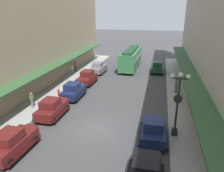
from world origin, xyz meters
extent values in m
plane|color=#424244|center=(0.00, 0.00, 0.00)|extent=(200.00, 200.00, 0.00)
cube|color=#A8A59E|center=(-7.50, 0.00, 0.07)|extent=(3.00, 60.00, 0.15)
cube|color=#A8A59E|center=(7.50, 0.00, 0.07)|extent=(3.00, 60.00, 0.15)
cube|color=#335933|center=(-8.10, 0.00, 3.00)|extent=(1.80, 54.00, 0.16)
cube|color=#335933|center=(8.10, 0.00, 3.00)|extent=(1.80, 54.00, 0.16)
cube|color=#591919|center=(-4.72, -4.50, 0.74)|extent=(1.87, 3.97, 0.80)
cube|color=#591919|center=(-4.73, -4.75, 1.49)|extent=(1.51, 1.76, 0.70)
cube|color=#8C9EA8|center=(-4.73, -4.75, 1.49)|extent=(1.44, 1.72, 0.42)
cube|color=#591919|center=(-4.63, -2.37, 0.79)|extent=(0.95, 0.40, 0.52)
cube|color=black|center=(-5.67, -4.46, 0.42)|extent=(0.39, 3.52, 0.12)
cube|color=black|center=(-3.77, -4.54, 0.42)|extent=(0.39, 3.52, 0.12)
cylinder|color=black|center=(-5.47, -3.10, 0.34)|extent=(0.25, 0.69, 0.68)
cylinder|color=black|center=(-3.86, -3.17, 0.34)|extent=(0.25, 0.69, 0.68)
cylinder|color=black|center=(-3.97, -5.90, 0.34)|extent=(0.25, 0.69, 0.68)
cube|color=#19234C|center=(4.74, -0.53, 0.74)|extent=(1.83, 3.96, 0.80)
cube|color=#19234C|center=(4.75, -0.78, 1.49)|extent=(1.50, 1.75, 0.70)
cube|color=#8C9EA8|center=(4.75, -0.78, 1.49)|extent=(1.42, 1.71, 0.42)
cube|color=#19234C|center=(4.67, 1.60, 0.79)|extent=(0.95, 0.39, 0.52)
cube|color=black|center=(3.79, -0.56, 0.42)|extent=(0.36, 3.52, 0.12)
cube|color=black|center=(5.69, -0.49, 0.42)|extent=(0.36, 3.52, 0.12)
cylinder|color=black|center=(3.89, 0.81, 0.34)|extent=(0.24, 0.69, 0.68)
cylinder|color=black|center=(5.50, 0.87, 0.34)|extent=(0.24, 0.69, 0.68)
cylinder|color=black|center=(3.98, -1.92, 0.34)|extent=(0.24, 0.69, 0.68)
cylinder|color=black|center=(5.59, -1.86, 0.34)|extent=(0.24, 0.69, 0.68)
cube|color=black|center=(4.52, -5.39, 1.49)|extent=(1.45, 1.71, 0.70)
cube|color=#8C9EA8|center=(4.52, -5.39, 1.49)|extent=(1.38, 1.67, 0.42)
cylinder|color=black|center=(5.33, -4.28, 0.34)|extent=(0.22, 0.68, 0.68)
cylinder|color=black|center=(3.72, -4.27, 0.34)|extent=(0.22, 0.68, 0.68)
cube|color=#19234C|center=(-4.55, 6.02, 0.74)|extent=(1.72, 3.91, 0.80)
cube|color=#19234C|center=(-4.55, 5.77, 1.49)|extent=(1.45, 1.71, 0.70)
cube|color=#8C9EA8|center=(-4.55, 5.77, 1.49)|extent=(1.38, 1.67, 0.42)
cube|color=#19234C|center=(-4.54, 8.15, 0.79)|extent=(0.94, 0.36, 0.52)
cube|color=black|center=(-5.50, 6.02, 0.42)|extent=(0.26, 3.51, 0.12)
cube|color=black|center=(-3.60, 6.01, 0.42)|extent=(0.26, 3.51, 0.12)
cylinder|color=black|center=(-5.35, 7.39, 0.34)|extent=(0.22, 0.68, 0.68)
cylinder|color=black|center=(-3.74, 7.38, 0.34)|extent=(0.22, 0.68, 0.68)
cylinder|color=black|center=(-5.37, 4.66, 0.34)|extent=(0.22, 0.68, 0.68)
cylinder|color=black|center=(-3.75, 4.65, 0.34)|extent=(0.22, 0.68, 0.68)
cube|color=#591919|center=(-4.66, 10.98, 0.74)|extent=(1.89, 3.98, 0.80)
cube|color=#591919|center=(-4.65, 11.23, 1.49)|extent=(1.52, 1.77, 0.70)
cube|color=#8C9EA8|center=(-4.65, 11.23, 1.49)|extent=(1.45, 1.73, 0.42)
cube|color=#591919|center=(-4.77, 8.85, 0.79)|extent=(0.95, 0.41, 0.52)
cube|color=black|center=(-3.72, 10.93, 0.42)|extent=(0.41, 3.52, 0.12)
cube|color=black|center=(-5.61, 11.03, 0.42)|extent=(0.41, 3.52, 0.12)
cylinder|color=black|center=(-3.92, 9.58, 0.34)|extent=(0.25, 0.69, 0.68)
cylinder|color=black|center=(-5.54, 9.66, 0.34)|extent=(0.25, 0.69, 0.68)
cylinder|color=black|center=(-3.79, 12.30, 0.34)|extent=(0.25, 0.69, 0.68)
cylinder|color=black|center=(-5.40, 12.38, 0.34)|extent=(0.25, 0.69, 0.68)
cube|color=slate|center=(-4.66, 16.58, 0.74)|extent=(1.81, 3.95, 0.80)
cube|color=slate|center=(-4.67, 16.33, 1.49)|extent=(1.49, 1.74, 0.70)
cube|color=#8C9EA8|center=(-4.67, 16.33, 1.49)|extent=(1.41, 1.70, 0.42)
cube|color=slate|center=(-4.61, 18.71, 0.79)|extent=(0.94, 0.39, 0.52)
cube|color=#393A3D|center=(-5.61, 16.61, 0.42)|extent=(0.34, 3.52, 0.12)
cube|color=#393A3D|center=(-3.71, 16.56, 0.42)|extent=(0.34, 3.52, 0.12)
cylinder|color=black|center=(-5.43, 17.97, 0.34)|extent=(0.24, 0.69, 0.68)
cylinder|color=black|center=(-3.82, 17.93, 0.34)|extent=(0.24, 0.69, 0.68)
cylinder|color=black|center=(-5.51, 15.24, 0.34)|extent=(0.24, 0.69, 0.68)
cylinder|color=black|center=(-3.89, 15.20, 0.34)|extent=(0.24, 0.69, 0.68)
cube|color=#591919|center=(-4.68, 1.20, 0.74)|extent=(1.70, 3.90, 0.80)
cube|color=#591919|center=(-4.68, 0.95, 1.49)|extent=(1.44, 1.70, 0.70)
cube|color=#8C9EA8|center=(-4.68, 0.95, 1.49)|extent=(1.37, 1.67, 0.42)
cube|color=#591919|center=(-4.68, 3.33, 0.79)|extent=(0.94, 0.36, 0.52)
cube|color=black|center=(-5.63, 1.20, 0.42)|extent=(0.24, 3.51, 0.12)
cube|color=black|center=(-3.73, 1.20, 0.42)|extent=(0.24, 3.51, 0.12)
cylinder|color=black|center=(-5.49, 2.56, 0.34)|extent=(0.22, 0.68, 0.68)
cylinder|color=black|center=(-3.87, 2.56, 0.34)|extent=(0.22, 0.68, 0.68)
cylinder|color=black|center=(-5.49, -0.17, 0.34)|extent=(0.22, 0.68, 0.68)
cylinder|color=black|center=(-3.88, -0.17, 0.34)|extent=(0.22, 0.68, 0.68)
cube|color=#193D23|center=(4.55, 19.12, 0.74)|extent=(1.71, 3.91, 0.80)
cube|color=#193D23|center=(4.55, 18.87, 1.49)|extent=(1.45, 1.71, 0.70)
cube|color=#8C9EA8|center=(4.55, 18.87, 1.49)|extent=(1.37, 1.67, 0.42)
cube|color=#193D23|center=(4.56, 21.25, 0.79)|extent=(0.94, 0.36, 0.52)
cube|color=black|center=(3.60, 19.12, 0.42)|extent=(0.25, 3.51, 0.12)
cube|color=black|center=(5.50, 19.12, 0.42)|extent=(0.25, 3.51, 0.12)
cylinder|color=black|center=(3.75, 20.49, 0.34)|extent=(0.22, 0.68, 0.68)
cylinder|color=black|center=(5.37, 20.48, 0.34)|extent=(0.22, 0.68, 0.68)
cylinder|color=black|center=(3.74, 17.76, 0.34)|extent=(0.22, 0.68, 0.68)
cylinder|color=black|center=(5.36, 17.75, 0.34)|extent=(0.22, 0.68, 0.68)
cube|color=#33723F|center=(-0.03, 20.73, 1.75)|extent=(2.71, 9.65, 2.70)
cube|color=#1C3F23|center=(-0.03, 20.73, 3.28)|extent=(1.69, 8.67, 0.36)
cube|color=#8C9EA8|center=(-0.03, 20.73, 2.22)|extent=(2.72, 8.89, 0.95)
cube|color=black|center=(-0.09, 17.85, 0.20)|extent=(2.03, 1.24, 0.40)
cube|color=black|center=(0.03, 23.61, 0.20)|extent=(2.03, 1.24, 0.40)
cube|color=black|center=(6.40, 0.26, 0.40)|extent=(0.44, 0.44, 0.50)
cylinder|color=black|center=(6.40, 0.26, 2.75)|extent=(0.16, 0.16, 4.20)
cube|color=black|center=(6.40, 0.26, 4.85)|extent=(1.10, 0.10, 0.10)
sphere|color=white|center=(5.85, 0.26, 5.03)|extent=(0.32, 0.32, 0.32)
sphere|color=white|center=(6.95, 0.26, 5.03)|extent=(0.32, 0.32, 0.32)
sphere|color=white|center=(6.40, 0.26, 5.13)|extent=(0.36, 0.36, 0.36)
cylinder|color=black|center=(6.40, 0.26, 3.25)|extent=(0.64, 0.18, 0.64)
cylinder|color=silver|center=(6.40, 0.36, 3.25)|extent=(0.56, 0.02, 0.56)
cylinder|color=#B21E19|center=(-6.35, 5.92, 0.50)|extent=(0.24, 0.24, 0.70)
sphere|color=#B21E19|center=(-6.35, 5.92, 0.87)|extent=(0.20, 0.20, 0.20)
cylinder|color=#2D2D33|center=(-8.40, 16.23, 0.57)|extent=(0.24, 0.24, 0.85)
cube|color=#8C6647|center=(-8.40, 16.23, 1.28)|extent=(0.36, 0.22, 0.56)
sphere|color=tan|center=(-8.40, 16.23, 1.68)|extent=(0.22, 0.22, 0.22)
cylinder|color=black|center=(-8.40, 16.23, 1.80)|extent=(0.28, 0.28, 0.04)
cylinder|color=slate|center=(-7.48, 2.30, 0.57)|extent=(0.24, 0.24, 0.85)
cube|color=#4C724C|center=(-7.48, 2.30, 1.28)|extent=(0.36, 0.22, 0.56)
sphere|color=tan|center=(-7.48, 2.30, 1.68)|extent=(0.22, 0.22, 0.22)
cylinder|color=#4C4238|center=(7.03, 9.90, 0.57)|extent=(0.24, 0.24, 0.85)
cube|color=#4C724C|center=(7.03, 9.90, 1.28)|extent=(0.36, 0.22, 0.56)
sphere|color=#9E7051|center=(7.03, 9.90, 1.68)|extent=(0.22, 0.22, 0.22)
cylinder|color=black|center=(7.03, 9.90, 1.80)|extent=(0.28, 0.28, 0.04)
cylinder|color=slate|center=(-8.30, 14.48, 0.57)|extent=(0.24, 0.24, 0.85)
cube|color=white|center=(-8.30, 14.48, 1.28)|extent=(0.36, 0.22, 0.56)
sphere|color=#9E7051|center=(-8.30, 14.48, 1.68)|extent=(0.22, 0.22, 0.22)
cylinder|color=#2D2D33|center=(8.46, 9.37, 0.57)|extent=(0.24, 0.24, 0.85)
cube|color=white|center=(8.46, 9.37, 1.28)|extent=(0.36, 0.22, 0.56)
sphere|color=tan|center=(8.46, 9.37, 1.68)|extent=(0.22, 0.22, 0.22)
cylinder|color=black|center=(8.46, 9.37, 1.80)|extent=(0.28, 0.28, 0.04)
camera|label=1|loc=(4.83, -15.31, 9.50)|focal=34.28mm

